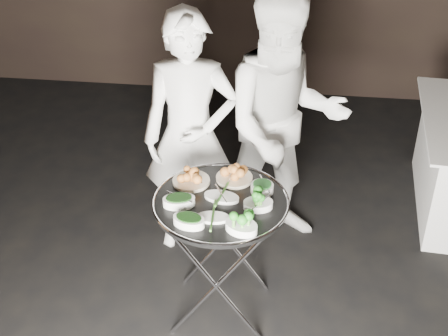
# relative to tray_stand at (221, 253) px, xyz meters

# --- Properties ---
(tray_stand) EXTENTS (0.56, 0.47, 0.81)m
(tray_stand) POSITION_rel_tray_stand_xyz_m (0.00, 0.00, 0.00)
(tray_stand) COLOR silver
(tray_stand) RESTS_ON floor
(serving_tray) EXTENTS (0.76, 0.76, 0.04)m
(serving_tray) POSITION_rel_tray_stand_xyz_m (0.00, 0.00, 0.36)
(serving_tray) COLOR black
(serving_tray) RESTS_ON tray_stand
(potato_plate_a) EXTENTS (0.21, 0.21, 0.08)m
(potato_plate_a) POSITION_rel_tray_stand_xyz_m (-0.19, 0.16, 0.41)
(potato_plate_a) COLOR beige
(potato_plate_a) RESTS_ON serving_tray
(potato_plate_b) EXTENTS (0.22, 0.22, 0.08)m
(potato_plate_b) POSITION_rel_tray_stand_xyz_m (0.05, 0.22, 0.41)
(potato_plate_b) COLOR beige
(potato_plate_b) RESTS_ON serving_tray
(greens_bowl) EXTENTS (0.13, 0.13, 0.08)m
(greens_bowl) POSITION_rel_tray_stand_xyz_m (0.22, 0.12, 0.41)
(greens_bowl) COLOR white
(greens_bowl) RESTS_ON serving_tray
(asparagus_plate_a) EXTENTS (0.22, 0.15, 0.04)m
(asparagus_plate_a) POSITION_rel_tray_stand_xyz_m (0.00, 0.02, 0.39)
(asparagus_plate_a) COLOR white
(asparagus_plate_a) RESTS_ON serving_tray
(asparagus_plate_b) EXTENTS (0.18, 0.10, 0.04)m
(asparagus_plate_b) POSITION_rel_tray_stand_xyz_m (-0.02, -0.16, 0.39)
(asparagus_plate_b) COLOR white
(asparagus_plate_b) RESTS_ON serving_tray
(spinach_bowl_a) EXTENTS (0.20, 0.15, 0.07)m
(spinach_bowl_a) POSITION_rel_tray_stand_xyz_m (-0.22, -0.06, 0.41)
(spinach_bowl_a) COLOR white
(spinach_bowl_a) RESTS_ON serving_tray
(spinach_bowl_b) EXTENTS (0.19, 0.15, 0.07)m
(spinach_bowl_b) POSITION_rel_tray_stand_xyz_m (-0.14, -0.23, 0.41)
(spinach_bowl_b) COLOR white
(spinach_bowl_b) RESTS_ON serving_tray
(broccoli_bowl_a) EXTENTS (0.18, 0.15, 0.07)m
(broccoli_bowl_a) POSITION_rel_tray_stand_xyz_m (0.21, -0.04, 0.40)
(broccoli_bowl_a) COLOR white
(broccoli_bowl_a) RESTS_ON serving_tray
(broccoli_bowl_b) EXTENTS (0.21, 0.19, 0.07)m
(broccoli_bowl_b) POSITION_rel_tray_stand_xyz_m (0.14, -0.24, 0.41)
(broccoli_bowl_b) COLOR white
(broccoli_bowl_b) RESTS_ON serving_tray
(serving_utensils) EXTENTS (0.57, 0.43, 0.01)m
(serving_utensils) POSITION_rel_tray_stand_xyz_m (0.02, 0.07, 0.42)
(serving_utensils) COLOR silver
(serving_utensils) RESTS_ON serving_tray
(waiter_left) EXTENTS (0.65, 0.47, 1.67)m
(waiter_left) POSITION_rel_tray_stand_xyz_m (-0.28, 0.66, 0.38)
(waiter_left) COLOR white
(waiter_left) RESTS_ON floor
(waiter_right) EXTENTS (1.02, 0.89, 1.78)m
(waiter_right) POSITION_rel_tray_stand_xyz_m (0.31, 0.80, 0.43)
(waiter_right) COLOR white
(waiter_right) RESTS_ON floor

